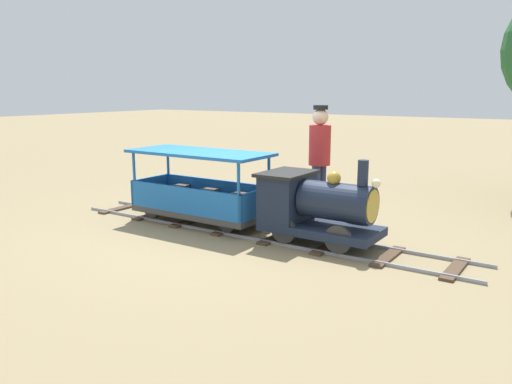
{
  "coord_description": "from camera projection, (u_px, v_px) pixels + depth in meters",
  "views": [
    {
      "loc": [
        5.36,
        4.02,
        1.83
      ],
      "look_at": [
        0.0,
        0.45,
        0.55
      ],
      "focal_mm": 36.28,
      "sensor_mm": 36.0,
      "label": 1
    }
  ],
  "objects": [
    {
      "name": "ground_plane",
      "position": [
        228.0,
        229.0,
        6.91
      ],
      "size": [
        60.0,
        60.0,
        0.0
      ],
      "primitive_type": "plane",
      "color": "#8C7A56"
    },
    {
      "name": "track",
      "position": [
        254.0,
        232.0,
        6.68
      ],
      "size": [
        0.79,
        5.7,
        0.04
      ],
      "color": "gray",
      "rests_on": "ground_plane"
    },
    {
      "name": "passenger_car",
      "position": [
        200.0,
        194.0,
        7.09
      ],
      "size": [
        0.85,
        2.0,
        0.97
      ],
      "color": "#3F3F3F",
      "rests_on": "ground_plane"
    },
    {
      "name": "locomotive",
      "position": [
        314.0,
        205.0,
        6.13
      ],
      "size": [
        0.75,
        1.44,
        1.03
      ],
      "color": "#192338",
      "rests_on": "ground_plane"
    },
    {
      "name": "conductor_person",
      "position": [
        320.0,
        154.0,
        7.14
      ],
      "size": [
        0.3,
        0.3,
        1.62
      ],
      "color": "#282D47",
      "rests_on": "ground_plane"
    }
  ]
}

